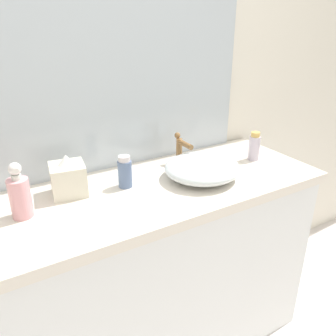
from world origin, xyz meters
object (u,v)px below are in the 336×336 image
Objects in this scene: sink_basin at (202,168)px; spray_can at (126,172)px; tissue_box at (68,178)px; soap_dispenser at (20,195)px; perfume_bottle at (254,147)px.

spray_can is at bearing 163.50° from sink_basin.
spray_can is at bearing -13.77° from tissue_box.
tissue_box reaches higher than spray_can.
soap_dispenser reaches higher than spray_can.
perfume_bottle is at bearing 7.38° from sink_basin.
perfume_bottle reaches higher than spray_can.
sink_basin is at bearing -5.01° from soap_dispenser.
sink_basin is 0.56m from tissue_box.
soap_dispenser is 0.41m from spray_can.
soap_dispenser is 1.07m from perfume_bottle.
soap_dispenser is at bearing 178.95° from perfume_bottle.
spray_can reaches higher than sink_basin.
perfume_bottle is 0.85× the size of tissue_box.
sink_basin is at bearing -15.39° from tissue_box.
sink_basin is at bearing -16.50° from spray_can.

